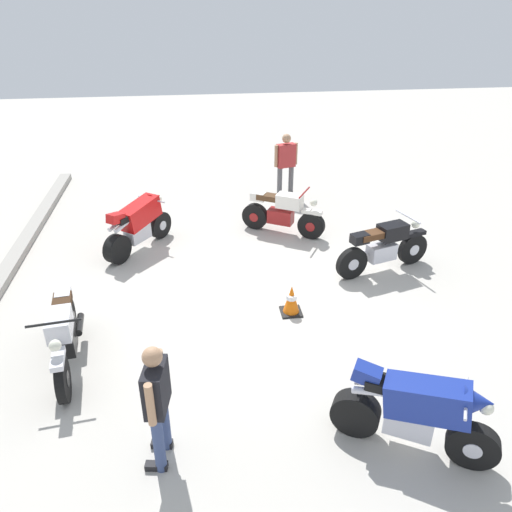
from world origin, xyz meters
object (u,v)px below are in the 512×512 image
Objects in this scene: person_in_red_shirt at (286,162)px; traffic_cone at (291,300)px; motorcycle_silver_cruiser at (64,335)px; motorcycle_red_sportbike at (139,223)px; motorcycle_blue_sportbike at (417,411)px; motorcycle_black_cruiser at (383,247)px; motorcycle_cream_vintage at (282,213)px; person_in_black_shirt at (157,399)px.

person_in_red_shirt is 5.49m from traffic_cone.
motorcycle_red_sportbike is (3.65, -0.78, 0.07)m from motorcycle_silver_cruiser.
motorcycle_black_cruiser is at bearing 103.86° from motorcycle_blue_sportbike.
motorcycle_blue_sportbike is 1.06× the size of person_in_red_shirt.
motorcycle_blue_sportbike reaches higher than motorcycle_cream_vintage.
person_in_red_shirt is at bearing 108.13° from motorcycle_cream_vintage.
motorcycle_red_sportbike is 4.45m from person_in_red_shirt.
motorcycle_red_sportbike reaches higher than motorcycle_cream_vintage.
motorcycle_black_cruiser is 2.39m from traffic_cone.
traffic_cone is (2.77, -2.07, -0.66)m from person_in_black_shirt.
person_in_black_shirt is (-5.95, 2.48, 0.43)m from motorcycle_cream_vintage.
motorcycle_cream_vintage is 6.46m from person_in_black_shirt.
person_in_red_shirt is at bearing -17.55° from motorcycle_red_sportbike.
motorcycle_red_sportbike is 0.99× the size of person_in_red_shirt.
person_in_black_shirt is at bearing -82.31° from motorcycle_cream_vintage.
person_in_black_shirt is (-3.98, 4.11, 0.40)m from motorcycle_black_cruiser.
person_in_black_shirt reaches higher than motorcycle_cream_vintage.
person_in_red_shirt is at bearing -100.62° from person_in_black_shirt.
motorcycle_silver_cruiser reaches higher than motorcycle_cream_vintage.
motorcycle_silver_cruiser is (2.13, 4.38, -0.07)m from motorcycle_blue_sportbike.
traffic_cone is at bearing -117.47° from person_in_black_shirt.
motorcycle_blue_sportbike is at bearing -55.35° from motorcycle_cream_vintage.
motorcycle_silver_cruiser is 3.94× the size of traffic_cone.
motorcycle_red_sportbike is 3.90m from traffic_cone.
motorcycle_cream_vintage is at bearing -7.30° from traffic_cone.
motorcycle_red_sportbike is at bearing 151.21° from motorcycle_blue_sportbike.
motorcycle_blue_sportbike is at bearing -175.25° from person_in_black_shirt.
motorcycle_silver_cruiser reaches higher than traffic_cone.
motorcycle_blue_sportbike is 3.15m from traffic_cone.
motorcycle_silver_cruiser is 1.23× the size of person_in_red_shirt.
traffic_cone is at bearing -98.81° from motorcycle_red_sportbike.
motorcycle_silver_cruiser is 7.64m from person_in_red_shirt.
motorcycle_black_cruiser is 4.34m from person_in_red_shirt.
motorcycle_black_cruiser is at bearing -0.48° from person_in_red_shirt.
motorcycle_black_cruiser is 5.02m from motorcycle_red_sportbike.
traffic_cone is (-1.21, 2.04, -0.26)m from motorcycle_black_cruiser.
motorcycle_silver_cruiser is 1.29× the size of person_in_black_shirt.
motorcycle_blue_sportbike reaches higher than motorcycle_silver_cruiser.
motorcycle_blue_sportbike is 0.86× the size of motorcycle_silver_cruiser.
motorcycle_cream_vintage is at bearing 112.78° from motorcycle_black_cruiser.
person_in_black_shirt is (-1.90, -1.44, 0.40)m from motorcycle_silver_cruiser.
person_in_red_shirt reaches higher than motorcycle_black_cruiser.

